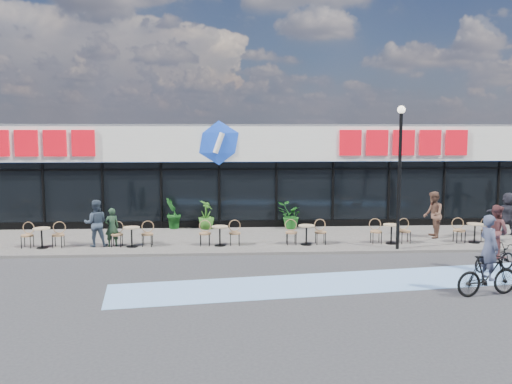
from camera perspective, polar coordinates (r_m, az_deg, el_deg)
ground at (r=17.02m, az=-4.05°, el=-8.26°), size 120.00×120.00×0.00m
sidewalk at (r=21.39m, az=-3.91°, el=-5.05°), size 44.00×5.00×0.10m
bike_lane at (r=16.02m, az=10.53°, el=-9.28°), size 14.17×4.13×0.01m
building at (r=26.46m, az=-3.84°, el=2.18°), size 30.60×6.57×4.75m
lamp_post at (r=19.79m, az=14.89°, el=2.81°), size 0.28×0.28×5.09m
bistro_set_2 at (r=21.12m, az=-21.55°, el=-4.25°), size 1.54×0.62×0.90m
bistro_set_3 at (r=20.35m, az=-12.92°, el=-4.35°), size 1.54×0.62×0.90m
bistro_set_4 at (r=20.07m, az=-3.83°, el=-4.35°), size 1.54×0.62×0.90m
bistro_set_5 at (r=20.30m, az=5.29°, el=-4.24°), size 1.54×0.62×0.90m
bistro_set_6 at (r=21.01m, az=13.98°, el=-4.04°), size 1.54×0.62×0.90m
bistro_set_7 at (r=22.18m, az=21.93°, el=-3.77°), size 1.54×0.62×0.90m
potted_plant_left at (r=23.41m, az=-5.26°, el=-2.41°), size 0.74×0.74×1.23m
potted_plant_mid at (r=23.57m, az=-8.69°, el=-2.22°), size 0.71×0.83×1.37m
potted_plant_right at (r=23.41m, az=3.60°, el=-2.49°), size 1.24×1.14×1.15m
patron_left at (r=20.51m, az=-14.93°, el=-3.60°), size 0.61×0.51×1.42m
patron_right at (r=20.63m, az=-16.51°, el=-3.17°), size 0.93×0.78×1.72m
pedestrian_a at (r=22.49m, az=18.15°, el=-2.28°), size 0.87×1.02×1.84m
pedestrian_c at (r=24.22m, az=24.97°, el=-2.07°), size 1.66×0.65×1.75m
cyclist_a at (r=15.56m, az=23.22°, el=-7.26°), size 1.88×0.88×2.16m
cyclist_b at (r=18.28m, az=23.88°, el=-5.05°), size 1.71×1.09×2.08m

